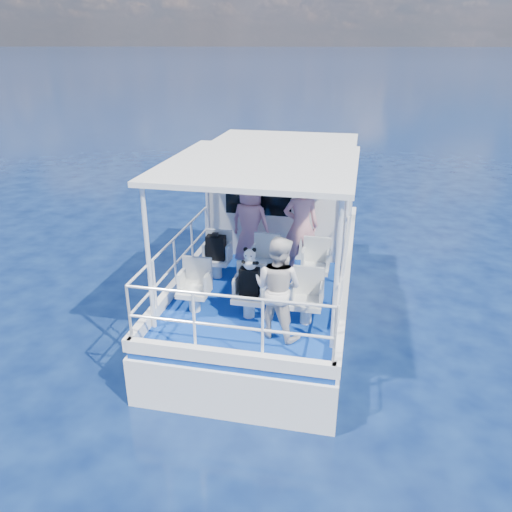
{
  "coord_description": "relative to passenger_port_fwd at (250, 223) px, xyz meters",
  "views": [
    {
      "loc": [
        1.55,
        -7.83,
        4.88
      ],
      "look_at": [
        -0.04,
        -0.4,
        1.65
      ],
      "focal_mm": 35.0,
      "sensor_mm": 36.0,
      "label": 1
    }
  ],
  "objects": [
    {
      "name": "deck",
      "position": [
        0.44,
        0.02,
        -0.87
      ],
      "size": [
        2.9,
        6.9,
        0.1
      ],
      "primitive_type": "cube",
      "color": "navy",
      "rests_on": "hull"
    },
    {
      "name": "seat_center_aft",
      "position": [
        0.44,
        -2.08,
        -0.63
      ],
      "size": [
        0.48,
        0.46,
        0.38
      ],
      "primitive_type": "cube",
      "color": "silver",
      "rests_on": "deck"
    },
    {
      "name": "hull",
      "position": [
        0.44,
        0.02,
        -1.72
      ],
      "size": [
        3.0,
        7.0,
        1.6
      ],
      "primitive_type": "cube",
      "color": "white",
      "rests_on": "ground"
    },
    {
      "name": "passenger_port_fwd",
      "position": [
        0.0,
        0.0,
        0.0
      ],
      "size": [
        0.7,
        0.58,
        1.64
      ],
      "primitive_type": "imported",
      "rotation": [
        0.0,
        0.0,
        2.88
      ],
      "color": "#CD8596",
      "rests_on": "deck"
    },
    {
      "name": "seat_center_fwd",
      "position": [
        0.44,
        -0.78,
        -0.63
      ],
      "size": [
        0.48,
        0.46,
        0.38
      ],
      "primitive_type": "cube",
      "color": "silver",
      "rests_on": "deck"
    },
    {
      "name": "backpack_center",
      "position": [
        0.45,
        -2.07,
        -0.21
      ],
      "size": [
        0.3,
        0.17,
        0.45
      ],
      "primitive_type": "cube",
      "color": "black",
      "rests_on": "seat_center_aft"
    },
    {
      "name": "seat_port_fwd",
      "position": [
        -0.46,
        -0.78,
        -0.63
      ],
      "size": [
        0.48,
        0.46,
        0.38
      ],
      "primitive_type": "cube",
      "color": "silver",
      "rests_on": "deck"
    },
    {
      "name": "seat_port_aft",
      "position": [
        -0.46,
        -2.08,
        -0.63
      ],
      "size": [
        0.48,
        0.46,
        0.38
      ],
      "primitive_type": "cube",
      "color": "silver",
      "rests_on": "deck"
    },
    {
      "name": "backpack_port",
      "position": [
        -0.45,
        -0.83,
        -0.21
      ],
      "size": [
        0.34,
        0.19,
        0.45
      ],
      "primitive_type": "cube",
      "color": "black",
      "rests_on": "seat_port_fwd"
    },
    {
      "name": "railings",
      "position": [
        0.44,
        -1.55,
        -0.32
      ],
      "size": [
        2.84,
        3.59,
        1.0
      ],
      "primitive_type": null,
      "color": "white",
      "rests_on": "deck"
    },
    {
      "name": "seat_stbd_aft",
      "position": [
        1.34,
        -2.08,
        -0.63
      ],
      "size": [
        0.48,
        0.46,
        0.38
      ],
      "primitive_type": "cube",
      "color": "silver",
      "rests_on": "deck"
    },
    {
      "name": "ground",
      "position": [
        0.44,
        -0.98,
        -1.72
      ],
      "size": [
        2000.0,
        2000.0,
        0.0
      ],
      "primitive_type": "plane",
      "color": "#071337",
      "rests_on": "ground"
    },
    {
      "name": "passenger_stbd_aft",
      "position": [
        0.97,
        -2.51,
        -0.04
      ],
      "size": [
        0.91,
        0.8,
        1.55
      ],
      "primitive_type": "imported",
      "rotation": [
        0.0,
        0.0,
        2.81
      ],
      "color": "silver",
      "rests_on": "deck"
    },
    {
      "name": "canopy_posts",
      "position": [
        0.44,
        -1.23,
        0.28
      ],
      "size": [
        2.77,
        2.97,
        2.2
      ],
      "color": "white",
      "rests_on": "deck"
    },
    {
      "name": "seat_stbd_fwd",
      "position": [
        1.34,
        -0.78,
        -0.63
      ],
      "size": [
        0.48,
        0.46,
        0.38
      ],
      "primitive_type": "cube",
      "color": "silver",
      "rests_on": "deck"
    },
    {
      "name": "panda",
      "position": [
        0.46,
        -2.1,
        0.19
      ],
      "size": [
        0.23,
        0.19,
        0.35
      ],
      "primitive_type": null,
      "color": "white",
      "rests_on": "backpack_center"
    },
    {
      "name": "compact_camera",
      "position": [
        -0.45,
        -0.83,
        0.04
      ],
      "size": [
        0.11,
        0.06,
        0.06
      ],
      "primitive_type": "cube",
      "color": "black",
      "rests_on": "backpack_port"
    },
    {
      "name": "cabin",
      "position": [
        0.44,
        1.32,
        0.28
      ],
      "size": [
        2.85,
        2.0,
        2.2
      ],
      "primitive_type": "cube",
      "color": "white",
      "rests_on": "deck"
    },
    {
      "name": "canopy",
      "position": [
        0.44,
        -1.18,
        1.42
      ],
      "size": [
        3.0,
        3.2,
        0.08
      ],
      "primitive_type": "cube",
      "color": "white",
      "rests_on": "cabin"
    },
    {
      "name": "passenger_stbd_fwd",
      "position": [
        1.0,
        -0.18,
        0.07
      ],
      "size": [
        0.71,
        0.53,
        1.78
      ],
      "primitive_type": "imported",
      "rotation": [
        0.0,
        0.0,
        3.31
      ],
      "color": "pink",
      "rests_on": "deck"
    }
  ]
}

